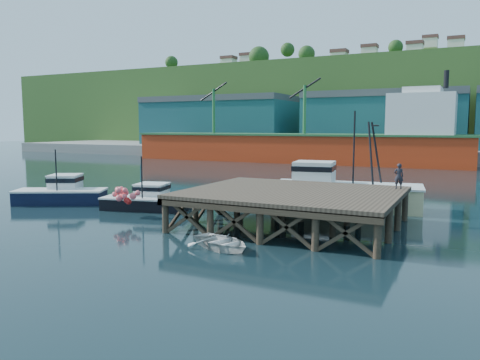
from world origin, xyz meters
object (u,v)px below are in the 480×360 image
Objects in this scene: dinghy at (222,242)px; dockworker at (399,176)px; trawler at (343,189)px; boat_black at (147,199)px; boat_navy at (62,192)px.

dockworker is at bearing -11.03° from dinghy.
trawler is 5.88m from dockworker.
dockworker is (16.58, 2.76, 2.19)m from boat_black.
boat_black is 0.61× the size of trawler.
boat_navy is at bearing -6.81° from dockworker.
boat_black is 4.28× the size of dockworker.
dockworker is at bearing -49.38° from trawler.
boat_navy reaches higher than boat_black.
boat_navy is 18.61m from dinghy.
dinghy is (-2.38, -13.75, -1.07)m from trawler.
trawler is (12.32, 6.54, 0.73)m from boat_black.
trawler is 3.14× the size of dinghy.
boat_navy is at bearing 92.40° from dinghy.
boat_black is at bearing -5.68° from dockworker.
boat_navy is 24.44m from dockworker.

